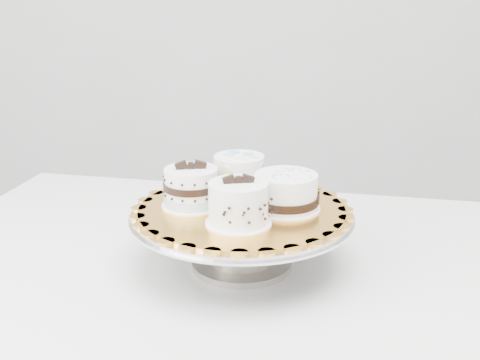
{
  "coord_description": "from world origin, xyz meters",
  "views": [
    {
      "loc": [
        0.11,
        -0.69,
        1.23
      ],
      "look_at": [
        0.09,
        0.26,
        0.91
      ],
      "focal_mm": 45.0,
      "sensor_mm": 36.0,
      "label": 1
    }
  ],
  "objects_px": {
    "cake_stand": "(242,228)",
    "cake_board": "(242,209)",
    "cake_ribbon": "(286,193)",
    "cake_banded": "(191,189)",
    "cake_swirl": "(238,204)",
    "table": "(255,303)",
    "cake_dots": "(239,173)"
  },
  "relations": [
    {
      "from": "cake_swirl",
      "to": "cake_banded",
      "type": "distance_m",
      "value": 0.12
    },
    {
      "from": "table",
      "to": "cake_banded",
      "type": "distance_m",
      "value": 0.24
    },
    {
      "from": "cake_ribbon",
      "to": "cake_stand",
      "type": "bearing_deg",
      "value": -173.91
    },
    {
      "from": "cake_stand",
      "to": "cake_swirl",
      "type": "bearing_deg",
      "value": -93.3
    },
    {
      "from": "cake_swirl",
      "to": "cake_ribbon",
      "type": "relative_size",
      "value": 0.89
    },
    {
      "from": "cake_board",
      "to": "table",
      "type": "bearing_deg",
      "value": -25.12
    },
    {
      "from": "table",
      "to": "cake_banded",
      "type": "xyz_separation_m",
      "value": [
        -0.11,
        0.02,
        0.21
      ]
    },
    {
      "from": "table",
      "to": "cake_banded",
      "type": "height_order",
      "value": "cake_banded"
    },
    {
      "from": "cake_dots",
      "to": "cake_banded",
      "type": "bearing_deg",
      "value": -123.9
    },
    {
      "from": "cake_stand",
      "to": "cake_swirl",
      "type": "distance_m",
      "value": 0.1
    },
    {
      "from": "cake_board",
      "to": "cake_banded",
      "type": "xyz_separation_m",
      "value": [
        -0.09,
        0.01,
        0.03
      ]
    },
    {
      "from": "cake_dots",
      "to": "cake_ribbon",
      "type": "xyz_separation_m",
      "value": [
        0.08,
        -0.09,
        -0.01
      ]
    },
    {
      "from": "cake_stand",
      "to": "cake_board",
      "type": "xyz_separation_m",
      "value": [
        -0.0,
        0.0,
        0.04
      ]
    },
    {
      "from": "cake_stand",
      "to": "cake_banded",
      "type": "bearing_deg",
      "value": 173.83
    },
    {
      "from": "table",
      "to": "cake_swirl",
      "type": "xyz_separation_m",
      "value": [
        -0.03,
        -0.06,
        0.21
      ]
    },
    {
      "from": "cake_swirl",
      "to": "cake_dots",
      "type": "xyz_separation_m",
      "value": [
        -0.0,
        0.16,
        0.0
      ]
    },
    {
      "from": "cake_swirl",
      "to": "cake_banded",
      "type": "height_order",
      "value": "same"
    },
    {
      "from": "cake_swirl",
      "to": "cake_banded",
      "type": "bearing_deg",
      "value": 125.38
    },
    {
      "from": "cake_stand",
      "to": "cake_banded",
      "type": "xyz_separation_m",
      "value": [
        -0.09,
        0.01,
        0.07
      ]
    },
    {
      "from": "cake_board",
      "to": "cake_banded",
      "type": "distance_m",
      "value": 0.09
    },
    {
      "from": "cake_dots",
      "to": "cake_ribbon",
      "type": "relative_size",
      "value": 0.92
    },
    {
      "from": "cake_stand",
      "to": "cake_board",
      "type": "relative_size",
      "value": 1.09
    },
    {
      "from": "cake_board",
      "to": "cake_swirl",
      "type": "xyz_separation_m",
      "value": [
        -0.0,
        -0.07,
        0.04
      ]
    },
    {
      "from": "cake_ribbon",
      "to": "cake_banded",
      "type": "bearing_deg",
      "value": -176.88
    },
    {
      "from": "table",
      "to": "cake_ribbon",
      "type": "xyz_separation_m",
      "value": [
        0.05,
        0.01,
        0.21
      ]
    },
    {
      "from": "cake_swirl",
      "to": "cake_board",
      "type": "bearing_deg",
      "value": 76.42
    },
    {
      "from": "cake_ribbon",
      "to": "cake_swirl",
      "type": "bearing_deg",
      "value": -131.81
    },
    {
      "from": "cake_ribbon",
      "to": "cake_board",
      "type": "bearing_deg",
      "value": -173.91
    },
    {
      "from": "cake_stand",
      "to": "cake_dots",
      "type": "height_order",
      "value": "cake_dots"
    },
    {
      "from": "table",
      "to": "cake_swirl",
      "type": "height_order",
      "value": "cake_swirl"
    },
    {
      "from": "table",
      "to": "cake_ribbon",
      "type": "relative_size",
      "value": 11.62
    },
    {
      "from": "cake_stand",
      "to": "cake_board",
      "type": "bearing_deg",
      "value": 180.0
    }
  ]
}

